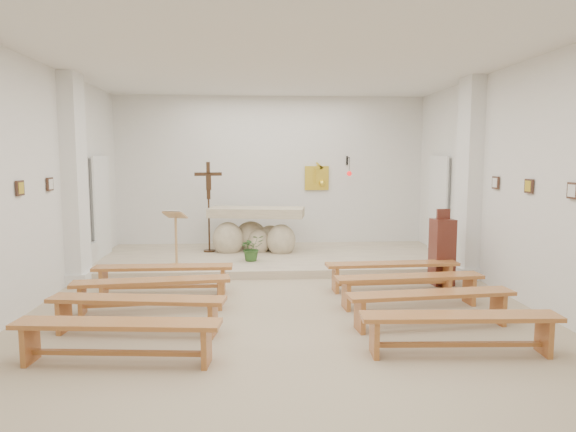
{
  "coord_description": "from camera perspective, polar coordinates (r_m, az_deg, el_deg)",
  "views": [
    {
      "loc": [
        -0.39,
        -6.77,
        2.12
      ],
      "look_at": [
        0.16,
        1.6,
        1.16
      ],
      "focal_mm": 32.0,
      "sensor_mm": 36.0,
      "label": 1
    }
  ],
  "objects": [
    {
      "name": "ground",
      "position": [
        7.1,
        -0.47,
        -10.85
      ],
      "size": [
        7.0,
        10.0,
        0.0
      ],
      "primitive_type": "cube",
      "color": "tan",
      "rests_on": "ground"
    },
    {
      "name": "wall_left",
      "position": [
        7.45,
        -28.4,
        2.89
      ],
      "size": [
        0.02,
        10.0,
        3.5
      ],
      "primitive_type": "cube",
      "color": "white",
      "rests_on": "ground"
    },
    {
      "name": "wall_right",
      "position": [
        7.81,
        26.05,
        3.14
      ],
      "size": [
        0.02,
        10.0,
        3.5
      ],
      "primitive_type": "cube",
      "color": "white",
      "rests_on": "ground"
    },
    {
      "name": "wall_back",
      "position": [
        11.77,
        -1.9,
        4.72
      ],
      "size": [
        7.0,
        0.02,
        3.5
      ],
      "primitive_type": "cube",
      "color": "white",
      "rests_on": "ground"
    },
    {
      "name": "ceiling",
      "position": [
        6.91,
        -0.5,
        17.94
      ],
      "size": [
        7.0,
        10.0,
        0.02
      ],
      "primitive_type": "cube",
      "color": "silver",
      "rests_on": "wall_back"
    },
    {
      "name": "sanctuary_platform",
      "position": [
        10.48,
        -1.59,
        -4.74
      ],
      "size": [
        6.98,
        3.0,
        0.15
      ],
      "primitive_type": "cube",
      "color": "beige",
      "rests_on": "ground"
    },
    {
      "name": "pilaster_left",
      "position": [
        9.27,
        -22.6,
        3.73
      ],
      "size": [
        0.26,
        0.55,
        3.5
      ],
      "primitive_type": "cube",
      "color": "white",
      "rests_on": "ground"
    },
    {
      "name": "pilaster_right",
      "position": [
        9.55,
        19.45,
        3.93
      ],
      "size": [
        0.26,
        0.55,
        3.5
      ],
      "primitive_type": "cube",
      "color": "white",
      "rests_on": "ground"
    },
    {
      "name": "gold_wall_relief",
      "position": [
        11.82,
        3.21,
        4.23
      ],
      "size": [
        0.55,
        0.04,
        0.55
      ],
      "primitive_type": "cube",
      "color": "yellow",
      "rests_on": "wall_back"
    },
    {
      "name": "sanctuary_lamp",
      "position": [
        11.68,
        6.79,
        4.95
      ],
      "size": [
        0.11,
        0.36,
        0.44
      ],
      "color": "black",
      "rests_on": "wall_back"
    },
    {
      "name": "station_frame_left_mid",
      "position": [
        7.63,
        -27.63,
        2.77
      ],
      "size": [
        0.03,
        0.2,
        0.2
      ],
      "primitive_type": "cube",
      "color": "#41281C",
      "rests_on": "wall_left"
    },
    {
      "name": "station_frame_left_rear",
      "position": [
        8.55,
        -24.94,
        3.23
      ],
      "size": [
        0.03,
        0.2,
        0.2
      ],
      "primitive_type": "cube",
      "color": "#41281C",
      "rests_on": "wall_left"
    },
    {
      "name": "station_frame_right_front",
      "position": [
        7.12,
        29.09,
        2.47
      ],
      "size": [
        0.03,
        0.2,
        0.2
      ],
      "primitive_type": "cube",
      "color": "#41281C",
      "rests_on": "wall_right"
    },
    {
      "name": "station_frame_right_mid",
      "position": [
        7.98,
        25.2,
        3.02
      ],
      "size": [
        0.03,
        0.2,
        0.2
      ],
      "primitive_type": "cube",
      "color": "#41281C",
      "rests_on": "wall_right"
    },
    {
      "name": "station_frame_right_rear",
      "position": [
        8.86,
        22.08,
        3.45
      ],
      "size": [
        0.03,
        0.2,
        0.2
      ],
      "primitive_type": "cube",
      "color": "#41281C",
      "rests_on": "wall_right"
    },
    {
      "name": "radiator_left",
      "position": [
        10.11,
        -21.28,
        -4.47
      ],
      "size": [
        0.1,
        0.85,
        0.52
      ],
      "primitive_type": "cube",
      "color": "silver",
      "rests_on": "ground"
    },
    {
      "name": "radiator_right",
      "position": [
        10.38,
        17.93,
        -4.07
      ],
      "size": [
        0.1,
        0.85,
        0.52
      ],
      "primitive_type": "cube",
      "color": "silver",
      "rests_on": "ground"
    },
    {
      "name": "altar",
      "position": [
        10.83,
        -3.61,
        -1.88
      ],
      "size": [
        2.06,
        1.07,
        1.02
      ],
      "rotation": [
        0.0,
        0.0,
        -0.16
      ],
      "color": "beige",
      "rests_on": "sanctuary_platform"
    },
    {
      "name": "lectern",
      "position": [
        9.44,
        -12.37,
        -2.47
      ],
      "size": [
        0.44,
        0.4,
        1.05
      ],
      "rotation": [
        0.0,
        0.0,
        -0.3
      ],
      "color": "tan",
      "rests_on": "sanctuary_platform"
    },
    {
      "name": "crucifix_stand",
      "position": [
        10.81,
        -8.81,
        1.75
      ],
      "size": [
        0.56,
        0.25,
        1.88
      ],
      "rotation": [
        0.0,
        0.0,
        0.25
      ],
      "color": "#3E2613",
      "rests_on": "sanctuary_platform"
    },
    {
      "name": "potted_plant",
      "position": [
        9.85,
        -4.05,
        -3.55
      ],
      "size": [
        0.57,
        0.54,
        0.5
      ],
      "primitive_type": "imported",
      "rotation": [
        0.0,
        0.0,
        0.4
      ],
      "color": "#2D5522",
      "rests_on": "sanctuary_platform"
    },
    {
      "name": "donation_pedestal",
      "position": [
        8.96,
        16.75,
        -3.78
      ],
      "size": [
        0.37,
        0.37,
        1.28
      ],
      "rotation": [
        0.0,
        0.0,
        0.08
      ],
      "color": "#541F18",
      "rests_on": "ground"
    },
    {
      "name": "bench_left_front",
      "position": [
        8.25,
        -13.66,
        -6.15
      ],
      "size": [
        2.13,
        0.34,
        0.45
      ],
      "rotation": [
        0.0,
        0.0,
        -0.0
      ],
      "color": "#B16133",
      "rests_on": "ground"
    },
    {
      "name": "bench_right_front",
      "position": [
        8.42,
        11.48,
        -5.84
      ],
      "size": [
        2.14,
        0.43,
        0.45
      ],
      "rotation": [
        0.0,
        0.0,
        0.04
      ],
      "color": "#B16133",
      "rests_on": "ground"
    },
    {
      "name": "bench_left_second",
      "position": [
        7.38,
        -14.86,
        -7.69
      ],
      "size": [
        2.15,
        0.57,
        0.45
      ],
      "rotation": [
        0.0,
        0.0,
        0.11
      ],
      "color": "#B16133",
      "rests_on": "ground"
    },
    {
      "name": "bench_right_second",
      "position": [
        7.57,
        13.3,
        -7.29
      ],
      "size": [
        2.15,
        0.51,
        0.45
      ],
      "rotation": [
        0.0,
        0.0,
        0.08
      ],
      "color": "#B16133",
      "rests_on": "ground"
    },
    {
      "name": "bench_left_third",
      "position": [
        6.52,
        -16.4,
        -9.62
      ],
      "size": [
        2.16,
        0.62,
        0.45
      ],
      "rotation": [
        0.0,
        0.0,
        -0.14
      ],
      "color": "#B16133",
      "rests_on": "ground"
    },
    {
      "name": "bench_right_third",
      "position": [
        6.73,
        15.59,
        -9.08
      ],
      "size": [
        2.15,
        0.54,
        0.45
      ],
      "rotation": [
        0.0,
        0.0,
        0.09
      ],
      "color": "#B16133",
      "rests_on": "ground"
    },
    {
      "name": "bench_left_fourth",
      "position": [
        5.68,
        -18.43,
        -12.13
      ],
      "size": [
        2.15,
        0.55,
        0.45
      ],
      "rotation": [
        0.0,
        0.0,
        -0.1
      ],
      "color": "#B16133",
      "rests_on": "ground"
    },
    {
      "name": "bench_right_fourth",
      "position": [
        5.92,
        18.56,
        -11.35
      ],
      "size": [
        2.14,
        0.44,
        0.45
      ],
      "rotation": [
        0.0,
        0.0,
        -0.05
      ],
      "color": "#B16133",
      "rests_on": "ground"
    }
  ]
}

